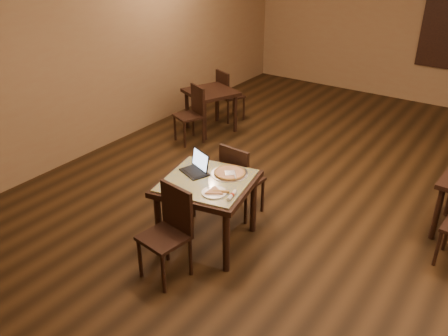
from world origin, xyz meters
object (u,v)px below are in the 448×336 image
Objects in this scene: other_table_b_chair_far at (227,93)px; tiled_table at (207,189)px; other_table_b_chair_near at (193,111)px; chair_main_far at (239,177)px; pizza_pan at (230,174)px; laptop at (197,167)px; chair_main_near at (170,227)px; other_table_b at (211,97)px.

tiled_table is at bearing 144.13° from other_table_b_chair_far.
other_table_b_chair_far is at bearing 116.57° from other_table_b_chair_near.
other_table_b_chair_near reaches higher than tiled_table.
chair_main_far is 2.34× the size of pizza_pan.
pizza_pan is at bearing 147.86° from other_table_b_chair_far.
other_table_b_chair_near is 1.00× the size of other_table_b_chair_far.
other_table_b_chair_far reaches higher than tiled_table.
laptop is 0.41× the size of other_table_b_chair_near.
chair_main_near is 1.24m from chair_main_far.
other_table_b_chair_near is (-1.80, 2.05, -0.16)m from tiled_table.
tiled_table is 1.22× the size of other_table_b_chair_far.
chair_main_near is at bearing 139.89° from other_table_b_chair_far.
other_table_b is 0.53m from other_table_b_chair_near.
other_table_b is (-1.95, 2.34, -0.20)m from pizza_pan.
chair_main_far is (-0.01, 0.62, -0.14)m from tiled_table.
chair_main_near is 0.90m from pizza_pan.
laptop reaches higher than other_table_b.
chair_main_near is 1.05× the size of other_table_b_chair_near.
other_table_b is at bearing 129.78° from pizza_pan.
laptop is 2.54m from other_table_b_chair_near.
chair_main_near is (0.01, -0.62, -0.13)m from tiled_table.
laptop is 2.97m from other_table_b.
other_table_b_chair_near is 1.05m from other_table_b_chair_far.
tiled_table is 0.64m from chair_main_far.
other_table_b_chair_near is (-1.81, 2.67, -0.03)m from chair_main_near.
tiled_table is 3.16m from other_table_b.
tiled_table is at bearing -4.47° from laptop.
pizza_pan is 0.44× the size of other_table_b_chair_near.
chair_main_near is 3.23m from other_table_b_chair_near.
tiled_table is 1.12× the size of other_table_b.
chair_main_near is at bearing -97.20° from pizza_pan.
tiled_table is 3.62m from other_table_b_chair_far.
chair_main_near reaches higher than tiled_table.
chair_main_near is 0.97× the size of other_table_b.
laptop is 0.41× the size of other_table_b_chair_far.
pizza_pan is 2.65m from other_table_b_chair_near.
chair_main_far is 0.95× the size of other_table_b.
laptop is at bearing 114.50° from chair_main_near.
chair_main_near is 4.16m from other_table_b_chair_far.
other_table_b is at bearing 114.21° from tiled_table.
tiled_table is at bearing 99.13° from chair_main_near.
laptop reaches higher than pizza_pan.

